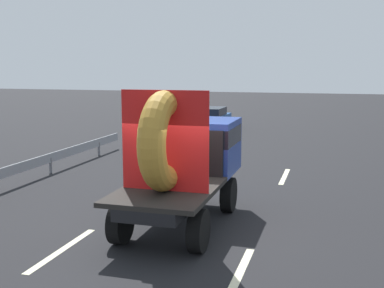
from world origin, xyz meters
TOP-DOWN VIEW (x-y plane):
  - ground_plane at (0.00, 0.00)m, footprint 120.00×120.00m
  - flatbed_truck at (-0.14, 1.11)m, footprint 2.02×4.62m
  - distant_sedan at (-3.82, 18.20)m, footprint 1.68×3.92m
  - guardrail at (-6.19, 2.92)m, footprint 0.10×14.56m
  - lane_dash_left_near at (-1.98, -1.49)m, footprint 0.16×2.52m
  - lane_dash_left_far at (-1.98, 6.63)m, footprint 0.16×2.35m
  - lane_dash_right_near at (1.70, -1.47)m, footprint 0.16×2.15m
  - lane_dash_right_far at (1.70, 6.53)m, footprint 0.16×2.46m

SIDE VIEW (x-z plane):
  - ground_plane at x=0.00m, z-range 0.00..0.00m
  - lane_dash_left_near at x=-1.98m, z-range 0.00..0.01m
  - lane_dash_left_far at x=-1.98m, z-range 0.00..0.01m
  - lane_dash_right_near at x=1.70m, z-range 0.00..0.01m
  - lane_dash_right_far at x=1.70m, z-range 0.00..0.01m
  - guardrail at x=-6.19m, z-range 0.17..0.88m
  - distant_sedan at x=-3.82m, z-range 0.05..1.33m
  - flatbed_truck at x=-0.14m, z-range -0.01..3.21m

